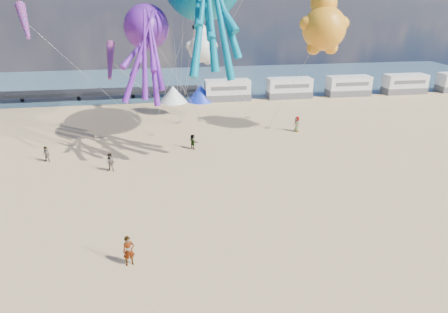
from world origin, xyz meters
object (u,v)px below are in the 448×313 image
(tent_white, at_px, (173,94))
(standing_person, at_px, (129,251))
(sandbag_c, at_px, (268,127))
(windsock_left, at_px, (24,21))
(beachgoer_4, at_px, (193,142))
(kite_panda, at_px, (202,49))
(beachgoer_6, at_px, (297,124))
(sandbag_d, at_px, (248,117))
(beachgoer_7, at_px, (47,154))
(motorhome_2, at_px, (348,86))
(windsock_mid, at_px, (179,0))
(tent_blue, at_px, (201,93))
(kite_teddy_orange, at_px, (324,28))
(motorhome_0, at_px, (227,90))
(kite_octopus_purple, at_px, (146,27))
(sandbag_e, at_px, (180,122))
(motorhome_1, at_px, (289,88))
(beachgoer_1, at_px, (111,163))
(motorhome_3, at_px, (405,84))
(sandbag_a, at_px, (152,134))
(sandbag_b, at_px, (202,120))
(windsock_right, at_px, (110,60))

(tent_white, relative_size, standing_person, 2.15)
(sandbag_c, height_order, windsock_left, windsock_left)
(beachgoer_4, height_order, windsock_left, windsock_left)
(kite_panda, bearing_deg, tent_white, 113.57)
(beachgoer_6, distance_m, sandbag_d, 7.53)
(beachgoer_7, bearing_deg, motorhome_2, 42.51)
(windsock_mid, bearing_deg, tent_blue, 70.38)
(motorhome_2, relative_size, beachgoer_7, 4.33)
(kite_teddy_orange, bearing_deg, sandbag_c, 130.82)
(motorhome_0, relative_size, tent_white, 1.65)
(tent_white, xyz_separation_m, kite_octopus_purple, (-2.70, -17.42, 10.51))
(sandbag_e, bearing_deg, kite_octopus_purple, -114.05)
(sandbag_d, xyz_separation_m, windsock_left, (-24.23, -1.93, 11.96))
(motorhome_1, bearing_deg, tent_white, 180.00)
(motorhome_0, bearing_deg, kite_panda, -116.86)
(beachgoer_1, relative_size, windsock_left, 0.21)
(motorhome_2, xyz_separation_m, motorhome_3, (9.50, 0.00, 0.00))
(kite_teddy_orange, bearing_deg, sandbag_a, 154.62)
(beachgoer_6, height_order, kite_panda, kite_panda)
(motorhome_1, height_order, motorhome_2, same)
(beachgoer_1, bearing_deg, motorhome_1, 63.75)
(motorhome_3, bearing_deg, standing_person, -137.00)
(motorhome_0, relative_size, windsock_left, 0.83)
(motorhome_3, relative_size, kite_panda, 1.19)
(motorhome_3, height_order, standing_person, motorhome_3)
(motorhome_1, relative_size, windsock_mid, 1.04)
(beachgoer_4, distance_m, sandbag_c, 10.81)
(tent_white, distance_m, sandbag_b, 10.72)
(beachgoer_7, height_order, kite_teddy_orange, kite_teddy_orange)
(tent_white, distance_m, sandbag_c, 17.70)
(sandbag_c, bearing_deg, kite_teddy_orange, -31.14)
(tent_white, distance_m, beachgoer_7, 24.40)
(beachgoer_4, bearing_deg, motorhome_3, -89.76)
(motorhome_3, xyz_separation_m, sandbag_b, (-33.36, -10.20, -1.39))
(beachgoer_4, relative_size, windsock_mid, 0.24)
(motorhome_1, bearing_deg, tent_blue, 180.00)
(beachgoer_4, height_order, kite_panda, kite_panda)
(beachgoer_1, xyz_separation_m, beachgoer_6, (19.85, 8.23, 0.03))
(sandbag_c, bearing_deg, motorhome_2, 40.73)
(windsock_right, bearing_deg, beachgoer_4, -29.16)
(sandbag_c, bearing_deg, tent_blue, 114.64)
(standing_person, distance_m, windsock_right, 23.63)
(tent_white, distance_m, sandbag_d, 13.36)
(tent_blue, height_order, beachgoer_7, tent_blue)
(motorhome_3, relative_size, sandbag_e, 13.20)
(motorhome_3, relative_size, tent_blue, 1.65)
(sandbag_c, xyz_separation_m, kite_panda, (-7.15, 5.04, 8.54))
(sandbag_e, bearing_deg, windsock_right, -144.36)
(motorhome_1, xyz_separation_m, sandbag_c, (-6.99, -14.20, -1.39))
(sandbag_b, xyz_separation_m, sandbag_d, (5.92, 0.44, 0.00))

